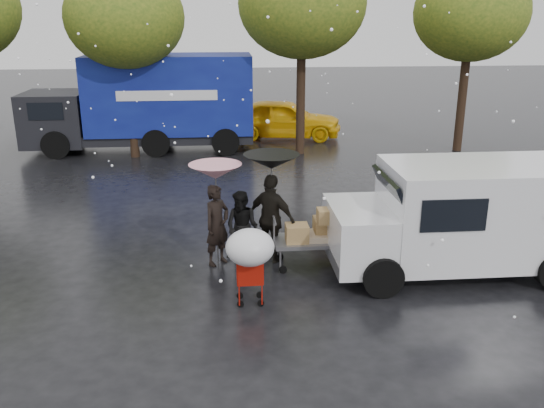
{
  "coord_description": "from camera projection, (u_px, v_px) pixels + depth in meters",
  "views": [
    {
      "loc": [
        -0.33,
        -10.64,
        4.95
      ],
      "look_at": [
        0.68,
        1.0,
        1.06
      ],
      "focal_mm": 38.0,
      "sensor_mm": 36.0,
      "label": 1
    }
  ],
  "objects": [
    {
      "name": "ground",
      "position": [
        243.0,
        270.0,
        11.65
      ],
      "size": [
        90.0,
        90.0,
        0.0
      ],
      "primitive_type": "plane",
      "color": "black",
      "rests_on": "ground"
    },
    {
      "name": "blue_truck",
      "position": [
        148.0,
        103.0,
        21.29
      ],
      "size": [
        8.3,
        2.6,
        3.5
      ],
      "color": "navy",
      "rests_on": "ground"
    },
    {
      "name": "person_black",
      "position": [
        271.0,
        219.0,
        11.79
      ],
      "size": [
        1.15,
        1.03,
        1.87
      ],
      "primitive_type": "imported",
      "rotation": [
        0.0,
        0.0,
        2.49
      ],
      "color": "black",
      "rests_on": "ground"
    },
    {
      "name": "vendor_cart",
      "position": [
        315.0,
        233.0,
        11.62
      ],
      "size": [
        1.52,
        0.8,
        1.27
      ],
      "color": "slate",
      "rests_on": "ground"
    },
    {
      "name": "box_ground_near",
      "position": [
        350.0,
        243.0,
        12.37
      ],
      "size": [
        0.62,
        0.54,
        0.48
      ],
      "primitive_type": "cube",
      "rotation": [
        0.0,
        0.0,
        0.23
      ],
      "color": "olive",
      "rests_on": "ground"
    },
    {
      "name": "person_middle",
      "position": [
        242.0,
        227.0,
        11.82
      ],
      "size": [
        0.93,
        0.87,
        1.52
      ],
      "primitive_type": "imported",
      "rotation": [
        0.0,
        0.0,
        -0.54
      ],
      "color": "black",
      "rests_on": "ground"
    },
    {
      "name": "person_pink",
      "position": [
        217.0,
        225.0,
        11.69
      ],
      "size": [
        0.73,
        0.72,
        1.69
      ],
      "primitive_type": "imported",
      "rotation": [
        0.0,
        0.0,
        0.76
      ],
      "color": "black",
      "rests_on": "ground"
    },
    {
      "name": "white_van",
      "position": [
        463.0,
        216.0,
        11.27
      ],
      "size": [
        4.91,
        2.18,
        2.2
      ],
      "color": "white",
      "rests_on": "ground"
    },
    {
      "name": "yellow_taxi",
      "position": [
        283.0,
        119.0,
        23.65
      ],
      "size": [
        4.94,
        2.63,
        1.6
      ],
      "primitive_type": "imported",
      "rotation": [
        0.0,
        0.0,
        1.41
      ],
      "color": "yellow",
      "rests_on": "ground"
    },
    {
      "name": "umbrella_black",
      "position": [
        271.0,
        162.0,
        11.41
      ],
      "size": [
        1.13,
        1.13,
        2.29
      ],
      "color": "#4C4C4C",
      "rests_on": "ground"
    },
    {
      "name": "umbrella_pink",
      "position": [
        215.0,
        172.0,
        11.33
      ],
      "size": [
        1.06,
        1.06,
        2.13
      ],
      "color": "#4C4C4C",
      "rests_on": "ground"
    },
    {
      "name": "tree_row",
      "position": [
        215.0,
        10.0,
        19.47
      ],
      "size": [
        21.6,
        4.4,
        7.12
      ],
      "color": "black",
      "rests_on": "ground"
    },
    {
      "name": "shopping_cart",
      "position": [
        250.0,
        251.0,
        9.86
      ],
      "size": [
        0.84,
        0.84,
        1.46
      ],
      "color": "#B2150A",
      "rests_on": "ground"
    },
    {
      "name": "box_ground_far",
      "position": [
        324.0,
        237.0,
        12.85
      ],
      "size": [
        0.48,
        0.38,
        0.36
      ],
      "primitive_type": "cube",
      "rotation": [
        0.0,
        0.0,
        -0.02
      ],
      "color": "olive",
      "rests_on": "ground"
    }
  ]
}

